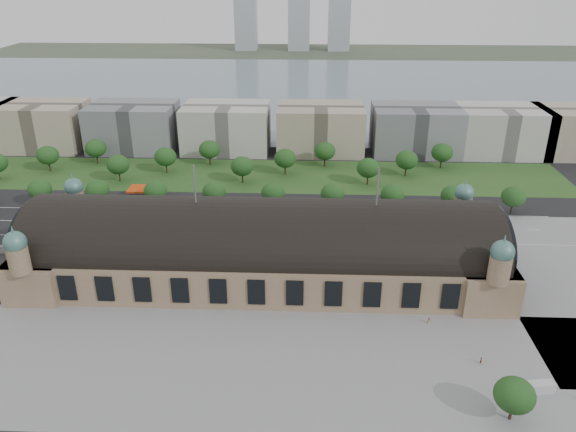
{
  "coord_description": "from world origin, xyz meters",
  "views": [
    {
      "loc": [
        14.63,
        -156.68,
        92.72
      ],
      "look_at": [
        7.58,
        16.27,
        14.0
      ],
      "focal_mm": 35.0,
      "sensor_mm": 36.0,
      "label": 1
    }
  ],
  "objects_px": {
    "parked_car_1": "(112,241)",
    "bus_east": "(315,230)",
    "traffic_car_4": "(236,233)",
    "traffic_car_5": "(390,216)",
    "petrol_station": "(150,190)",
    "traffic_car_2": "(87,222)",
    "parked_car_2": "(152,237)",
    "parked_car_3": "(149,237)",
    "parked_car_6": "(217,243)",
    "traffic_car_3": "(184,217)",
    "traffic_car_6": "(475,236)",
    "parked_car_0": "(74,240)",
    "parked_car_5": "(149,237)",
    "van_south": "(540,387)",
    "traffic_car_1": "(52,211)",
    "parked_car_4": "(144,242)",
    "pedestrian_0": "(429,321)",
    "bus_west": "(270,234)",
    "pedestrian_1": "(481,361)",
    "bus_mid": "(337,232)"
  },
  "relations": [
    {
      "from": "traffic_car_6",
      "to": "parked_car_4",
      "type": "height_order",
      "value": "parked_car_4"
    },
    {
      "from": "parked_car_4",
      "to": "van_south",
      "type": "relative_size",
      "value": 0.73
    },
    {
      "from": "parked_car_1",
      "to": "parked_car_3",
      "type": "relative_size",
      "value": 1.3
    },
    {
      "from": "traffic_car_6",
      "to": "parked_car_3",
      "type": "xyz_separation_m",
      "value": [
        -120.1,
        -5.73,
        0.13
      ]
    },
    {
      "from": "parked_car_1",
      "to": "parked_car_4",
      "type": "xyz_separation_m",
      "value": [
        11.64,
        0.0,
        -0.06
      ]
    },
    {
      "from": "van_south",
      "to": "bus_west",
      "type": "bearing_deg",
      "value": 123.89
    },
    {
      "from": "parked_car_4",
      "to": "bus_west",
      "type": "distance_m",
      "value": 45.64
    },
    {
      "from": "petrol_station",
      "to": "traffic_car_2",
      "type": "distance_m",
      "value": 33.9
    },
    {
      "from": "traffic_car_4",
      "to": "bus_mid",
      "type": "relative_size",
      "value": 0.31
    },
    {
      "from": "traffic_car_2",
      "to": "parked_car_0",
      "type": "relative_size",
      "value": 1.1
    },
    {
      "from": "traffic_car_2",
      "to": "parked_car_6",
      "type": "relative_size",
      "value": 1.11
    },
    {
      "from": "parked_car_6",
      "to": "bus_east",
      "type": "xyz_separation_m",
      "value": [
        34.86,
        10.41,
        0.93
      ]
    },
    {
      "from": "van_south",
      "to": "traffic_car_1",
      "type": "bearing_deg",
      "value": 140.93
    },
    {
      "from": "traffic_car_6",
      "to": "pedestrian_1",
      "type": "distance_m",
      "value": 74.04
    },
    {
      "from": "parked_car_2",
      "to": "parked_car_3",
      "type": "xyz_separation_m",
      "value": [
        -1.33,
        0.0,
        0.05
      ]
    },
    {
      "from": "parked_car_5",
      "to": "van_south",
      "type": "bearing_deg",
      "value": 20.26
    },
    {
      "from": "traffic_car_5",
      "to": "parked_car_0",
      "type": "relative_size",
      "value": 0.79
    },
    {
      "from": "traffic_car_1",
      "to": "pedestrian_0",
      "type": "relative_size",
      "value": 2.22
    },
    {
      "from": "parked_car_1",
      "to": "parked_car_6",
      "type": "bearing_deg",
      "value": 53.56
    },
    {
      "from": "pedestrian_0",
      "to": "bus_west",
      "type": "bearing_deg",
      "value": 135.02
    },
    {
      "from": "traffic_car_1",
      "to": "bus_west",
      "type": "height_order",
      "value": "bus_west"
    },
    {
      "from": "bus_west",
      "to": "pedestrian_0",
      "type": "bearing_deg",
      "value": -137.88
    },
    {
      "from": "traffic_car_6",
      "to": "parked_car_1",
      "type": "bearing_deg",
      "value": -89.53
    },
    {
      "from": "parked_car_2",
      "to": "van_south",
      "type": "relative_size",
      "value": 0.78
    },
    {
      "from": "parked_car_3",
      "to": "traffic_car_3",
      "type": "bearing_deg",
      "value": 121.66
    },
    {
      "from": "bus_mid",
      "to": "traffic_car_1",
      "type": "bearing_deg",
      "value": 77.8
    },
    {
      "from": "parked_car_0",
      "to": "traffic_car_2",
      "type": "bearing_deg",
      "value": 158.81
    },
    {
      "from": "traffic_car_4",
      "to": "parked_car_0",
      "type": "distance_m",
      "value": 58.63
    },
    {
      "from": "traffic_car_1",
      "to": "traffic_car_5",
      "type": "height_order",
      "value": "traffic_car_1"
    },
    {
      "from": "parked_car_2",
      "to": "bus_mid",
      "type": "xyz_separation_m",
      "value": [
        67.71,
        4.81,
        1.09
      ]
    },
    {
      "from": "petrol_station",
      "to": "traffic_car_4",
      "type": "bearing_deg",
      "value": -40.71
    },
    {
      "from": "parked_car_2",
      "to": "pedestrian_1",
      "type": "relative_size",
      "value": 2.56
    },
    {
      "from": "parked_car_0",
      "to": "parked_car_5",
      "type": "height_order",
      "value": "parked_car_0"
    },
    {
      "from": "traffic_car_4",
      "to": "parked_car_1",
      "type": "xyz_separation_m",
      "value": [
        -43.87,
        -8.48,
        0.13
      ]
    },
    {
      "from": "parked_car_2",
      "to": "pedestrian_1",
      "type": "xyz_separation_m",
      "value": [
        101.33,
        -66.22,
        0.25
      ]
    },
    {
      "from": "parked_car_4",
      "to": "parked_car_6",
      "type": "xyz_separation_m",
      "value": [
        26.53,
        0.0,
        -0.06
      ]
    },
    {
      "from": "parked_car_2",
      "to": "bus_mid",
      "type": "height_order",
      "value": "bus_mid"
    },
    {
      "from": "parked_car_1",
      "to": "bus_east",
      "type": "relative_size",
      "value": 0.5
    },
    {
      "from": "traffic_car_6",
      "to": "parked_car_6",
      "type": "xyz_separation_m",
      "value": [
        -94.11,
        -9.73,
        0.06
      ]
    },
    {
      "from": "petrol_station",
      "to": "parked_car_1",
      "type": "xyz_separation_m",
      "value": [
        -2.26,
        -44.28,
        -2.12
      ]
    },
    {
      "from": "van_south",
      "to": "pedestrian_0",
      "type": "height_order",
      "value": "van_south"
    },
    {
      "from": "bus_east",
      "to": "parked_car_3",
      "type": "bearing_deg",
      "value": 96.72
    },
    {
      "from": "traffic_car_1",
      "to": "traffic_car_2",
      "type": "xyz_separation_m",
      "value": [
        17.8,
        -9.87,
        0.06
      ]
    },
    {
      "from": "traffic_car_4",
      "to": "parked_car_0",
      "type": "relative_size",
      "value": 0.82
    },
    {
      "from": "parked_car_6",
      "to": "traffic_car_3",
      "type": "bearing_deg",
      "value": -171.1
    },
    {
      "from": "traffic_car_6",
      "to": "pedestrian_1",
      "type": "relative_size",
      "value": 2.4
    },
    {
      "from": "traffic_car_3",
      "to": "parked_car_2",
      "type": "bearing_deg",
      "value": 162.15
    },
    {
      "from": "traffic_car_5",
      "to": "bus_east",
      "type": "bearing_deg",
      "value": 116.64
    },
    {
      "from": "parked_car_4",
      "to": "bus_mid",
      "type": "relative_size",
      "value": 0.36
    },
    {
      "from": "petrol_station",
      "to": "bus_east",
      "type": "relative_size",
      "value": 1.18
    }
  ]
}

